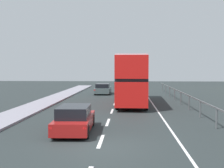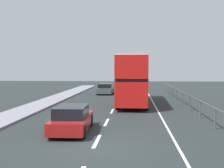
{
  "view_description": "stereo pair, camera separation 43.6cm",
  "coord_description": "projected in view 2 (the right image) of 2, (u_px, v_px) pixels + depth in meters",
  "views": [
    {
      "loc": [
        1.21,
        -11.93,
        3.26
      ],
      "look_at": [
        0.03,
        9.33,
        2.09
      ],
      "focal_mm": 46.52,
      "sensor_mm": 36.0,
      "label": 1
    },
    {
      "loc": [
        1.64,
        -11.9,
        3.26
      ],
      "look_at": [
        0.03,
        9.33,
        2.09
      ],
      "focal_mm": 46.52,
      "sensor_mm": 36.0,
      "label": 2
    }
  ],
  "objects": [
    {
      "name": "lane_paint_markings",
      "position": [
        140.0,
        114.0,
        20.39
      ],
      "size": [
        3.6,
        46.0,
        0.01
      ],
      "color": "silver",
      "rests_on": "ground"
    },
    {
      "name": "sedan_car_ahead",
      "position": [
        105.0,
        89.0,
        36.36
      ],
      "size": [
        1.89,
        4.2,
        1.32
      ],
      "rotation": [
        0.0,
        0.0,
        0.0
      ],
      "color": "#415354",
      "rests_on": "ground"
    },
    {
      "name": "double_decker_bus_red",
      "position": [
        134.0,
        78.0,
        26.47
      ],
      "size": [
        2.79,
        11.33,
        4.32
      ],
      "rotation": [
        0.0,
        0.0,
        -0.03
      ],
      "color": "red",
      "rests_on": "ground"
    },
    {
      "name": "bridge_side_railing",
      "position": [
        195.0,
        101.0,
        20.61
      ],
      "size": [
        0.1,
        42.0,
        1.15
      ],
      "color": "#515457",
      "rests_on": "ground"
    },
    {
      "name": "hatchback_car_near",
      "position": [
        72.0,
        119.0,
        14.84
      ],
      "size": [
        1.88,
        4.41,
        1.35
      ],
      "rotation": [
        0.0,
        0.0,
        0.04
      ],
      "color": "maroon",
      "rests_on": "ground"
    },
    {
      "name": "ground_plane",
      "position": [
        94.0,
        147.0,
        12.15
      ],
      "size": [
        73.74,
        120.0,
        0.1
      ],
      "primitive_type": "cube",
      "color": "#252C2D"
    }
  ]
}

